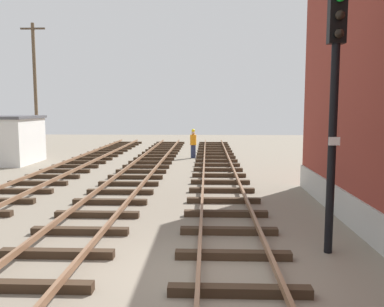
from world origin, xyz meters
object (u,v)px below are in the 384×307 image
signal_mast (334,93)px  utility_pole_far (35,85)px  control_hut (9,139)px  track_worker_foreground (193,144)px

signal_mast → utility_pole_far: 25.82m
control_hut → track_worker_foreground: (10.58, 2.80, -0.46)m
control_hut → utility_pole_far: utility_pole_far is taller
utility_pole_far → track_worker_foreground: size_ratio=4.97×
signal_mast → control_hut: signal_mast is taller
signal_mast → track_worker_foreground: signal_mast is taller
control_hut → signal_mast: bearing=-44.8°
control_hut → track_worker_foreground: control_hut is taller
signal_mast → track_worker_foreground: 17.46m
control_hut → track_worker_foreground: 10.95m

